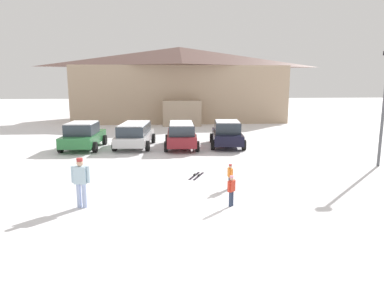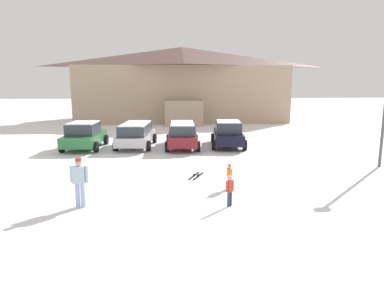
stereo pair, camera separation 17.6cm
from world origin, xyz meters
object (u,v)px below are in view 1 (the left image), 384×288
(parked_maroon_van, at_px, (181,134))
(skier_child_in_red_jacket, at_px, (231,189))
(parked_green_coupe, at_px, (83,135))
(parked_silver_wagon, at_px, (135,134))
(lamp_post, at_px, (384,103))
(skier_adult_in_blue_parka, at_px, (81,180))
(ski_lodge, at_px, (180,84))
(skier_child_in_orange_jacket, at_px, (230,175))
(parked_black_sedan, at_px, (227,133))
(pair_of_skis, at_px, (197,176))

(parked_maroon_van, height_order, skier_child_in_red_jacket, parked_maroon_van)
(parked_green_coupe, distance_m, parked_silver_wagon, 3.18)
(skier_child_in_red_jacket, bearing_deg, lamp_post, 30.31)
(skier_adult_in_blue_parka, distance_m, lamp_post, 14.20)
(ski_lodge, height_order, skier_child_in_orange_jacket, ski_lodge)
(parked_silver_wagon, bearing_deg, parked_black_sedan, -2.94)
(skier_child_in_orange_jacket, relative_size, pair_of_skis, 0.75)
(parked_black_sedan, height_order, skier_child_in_orange_jacket, parked_black_sedan)
(parked_silver_wagon, height_order, skier_child_in_red_jacket, parked_silver_wagon)
(skier_child_in_orange_jacket, bearing_deg, parked_silver_wagon, 115.25)
(parked_green_coupe, height_order, parked_maroon_van, parked_green_coupe)
(parked_black_sedan, bearing_deg, skier_adult_in_blue_parka, -122.94)
(parked_green_coupe, xyz_separation_m, skier_adult_in_blue_parka, (2.27, -10.46, 0.10))
(parked_silver_wagon, xyz_separation_m, skier_child_in_red_jacket, (4.04, -11.07, -0.25))
(parked_green_coupe, xyz_separation_m, lamp_post, (15.53, -5.88, 2.27))
(ski_lodge, bearing_deg, lamp_post, -68.48)
(pair_of_skis, bearing_deg, parked_green_coupe, 132.64)
(parked_silver_wagon, distance_m, parked_black_sedan, 5.90)
(parked_maroon_van, xyz_separation_m, skier_child_in_red_jacket, (1.09, -10.56, -0.27))
(skier_adult_in_blue_parka, xyz_separation_m, skier_child_in_red_jacket, (4.93, -0.30, -0.35))
(lamp_post, bearing_deg, skier_child_in_red_jacket, -149.69)
(skier_child_in_orange_jacket, height_order, skier_child_in_red_jacket, skier_child_in_red_jacket)
(ski_lodge, height_order, skier_adult_in_blue_parka, ski_lodge)
(parked_silver_wagon, bearing_deg, skier_child_in_red_jacket, -69.96)
(ski_lodge, bearing_deg, skier_child_in_red_jacket, -89.19)
(skier_child_in_orange_jacket, bearing_deg, parked_green_coupe, 130.11)
(parked_green_coupe, height_order, parked_silver_wagon, parked_green_coupe)
(ski_lodge, bearing_deg, skier_child_in_orange_jacket, -88.40)
(skier_child_in_orange_jacket, distance_m, lamp_post, 8.94)
(parked_green_coupe, relative_size, skier_adult_in_blue_parka, 2.59)
(ski_lodge, relative_size, skier_adult_in_blue_parka, 13.26)
(parked_green_coupe, distance_m, parked_maroon_van, 6.11)
(parked_black_sedan, bearing_deg, parked_maroon_van, -175.93)
(ski_lodge, distance_m, skier_adult_in_blue_parka, 27.24)
(parked_silver_wagon, xyz_separation_m, skier_child_in_orange_jacket, (4.36, -9.24, -0.28))
(ski_lodge, relative_size, parked_green_coupe, 5.12)
(skier_child_in_red_jacket, height_order, pair_of_skis, skier_child_in_red_jacket)
(skier_child_in_red_jacket, bearing_deg, parked_silver_wagon, 110.04)
(parked_silver_wagon, relative_size, skier_child_in_red_jacket, 4.59)
(parked_black_sedan, bearing_deg, skier_child_in_red_jacket, -99.79)
(skier_child_in_red_jacket, bearing_deg, parked_green_coupe, 123.79)
(parked_green_coupe, relative_size, parked_black_sedan, 0.99)
(ski_lodge, height_order, lamp_post, ski_lodge)
(parked_silver_wagon, distance_m, lamp_post, 14.02)
(ski_lodge, relative_size, skier_child_in_red_jacket, 21.12)
(parked_black_sedan, relative_size, skier_child_in_red_jacket, 4.17)
(skier_adult_in_blue_parka, relative_size, skier_child_in_red_jacket, 1.59)
(ski_lodge, xyz_separation_m, skier_adult_in_blue_parka, (-4.55, -26.69, -3.01))
(parked_black_sedan, relative_size, skier_child_in_orange_jacket, 4.42)
(ski_lodge, height_order, pair_of_skis, ski_lodge)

